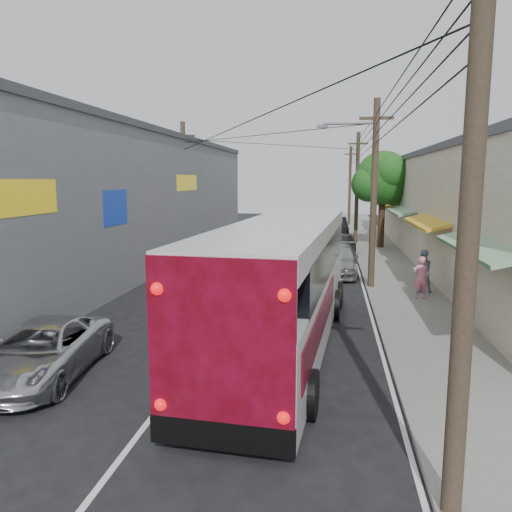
{
  "coord_description": "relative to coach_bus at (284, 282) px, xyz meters",
  "views": [
    {
      "loc": [
        3.46,
        -8.68,
        4.7
      ],
      "look_at": [
        0.72,
        9.33,
        1.9
      ],
      "focal_mm": 35.0,
      "sensor_mm": 36.0,
      "label": 1
    }
  ],
  "objects": [
    {
      "name": "building_right",
      "position": [
        8.82,
        16.9,
        1.32
      ],
      "size": [
        7.09,
        40.0,
        6.25
      ],
      "color": "beige",
      "rests_on": "ground"
    },
    {
      "name": "parked_car_mid",
      "position": [
        1.86,
        16.91,
        -1.1
      ],
      "size": [
        2.23,
        4.44,
        1.45
      ],
      "primitive_type": "imported",
      "rotation": [
        0.0,
        0.0,
        -0.12
      ],
      "color": "#29292E",
      "rests_on": "ground"
    },
    {
      "name": "building_left",
      "position": [
        -10.67,
        12.9,
        1.82
      ],
      "size": [
        7.2,
        36.0,
        7.25
      ],
      "color": "gray",
      "rests_on": "ground"
    },
    {
      "name": "parked_car_far",
      "position": [
        1.63,
        27.91,
        -1.03
      ],
      "size": [
        2.1,
        4.98,
        1.6
      ],
      "primitive_type": "imported",
      "rotation": [
        0.0,
        0.0,
        0.09
      ],
      "color": "black",
      "rests_on": "ground"
    },
    {
      "name": "pedestrian_near",
      "position": [
        4.74,
        5.84,
        -0.88
      ],
      "size": [
        0.67,
        0.5,
        1.66
      ],
      "primitive_type": "imported",
      "rotation": [
        0.0,
        0.0,
        3.32
      ],
      "color": "pink",
      "rests_on": "sidewalk"
    },
    {
      "name": "pedestrian_far",
      "position": [
        5.01,
        7.05,
        -0.83
      ],
      "size": [
        0.91,
        0.74,
        1.75
      ],
      "primitive_type": "imported",
      "rotation": [
        0.0,
        0.0,
        3.23
      ],
      "color": "#94AFD7",
      "rests_on": "sidewalk"
    },
    {
      "name": "sidewalk",
      "position": [
        4.33,
        14.9,
        -1.77
      ],
      "size": [
        3.0,
        80.0,
        0.12
      ],
      "primitive_type": "cube",
      "color": "slate",
      "rests_on": "ground"
    },
    {
      "name": "street_tree",
      "position": [
        4.7,
        20.92,
        2.84
      ],
      "size": [
        4.4,
        4.0,
        6.6
      ],
      "color": "#3F2B19",
      "rests_on": "ground"
    },
    {
      "name": "parked_suv",
      "position": [
        1.63,
        11.16,
        -1.11
      ],
      "size": [
        2.24,
        5.04,
        1.44
      ],
      "primitive_type": "imported",
      "rotation": [
        0.0,
        0.0,
        -0.04
      ],
      "color": "#A1A2A9",
      "rests_on": "ground"
    },
    {
      "name": "jeepney",
      "position": [
        -5.5,
        -3.25,
        -1.18
      ],
      "size": [
        2.62,
        4.87,
        1.3
      ],
      "primitive_type": "imported",
      "rotation": [
        0.0,
        0.0,
        0.1
      ],
      "color": "silver",
      "rests_on": "ground"
    },
    {
      "name": "utility_poles",
      "position": [
        0.95,
        15.23,
        2.3
      ],
      "size": [
        11.8,
        45.28,
        8.0
      ],
      "color": "#473828",
      "rests_on": "ground"
    },
    {
      "name": "coach_bus",
      "position": [
        0.0,
        0.0,
        0.0
      ],
      "size": [
        3.54,
        12.41,
        3.53
      ],
      "rotation": [
        0.0,
        0.0,
        -0.07
      ],
      "color": "silver",
      "rests_on": "ground"
    },
    {
      "name": "ground",
      "position": [
        -2.17,
        -5.1,
        -1.83
      ],
      "size": [
        120.0,
        120.0,
        0.0
      ],
      "primitive_type": "plane",
      "color": "black",
      "rests_on": "ground"
    }
  ]
}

